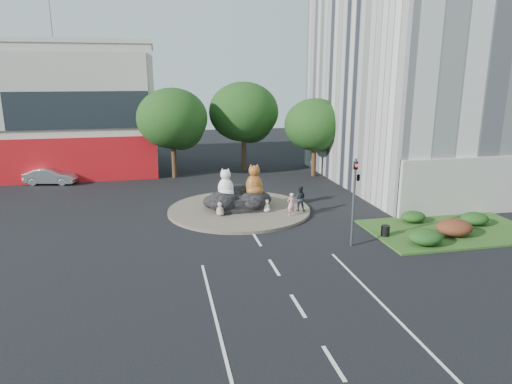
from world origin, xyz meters
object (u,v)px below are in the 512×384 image
cat_white (226,183)px  kitten_calico (220,208)px  kitten_white (267,205)px  cat_tabby (254,180)px  litter_bin (385,231)px  pedestrian_pink (291,204)px  parked_car (51,176)px  pedestrian_dark (300,198)px

cat_white → kitten_calico: (-0.57, -1.18, -1.45)m
kitten_calico → kitten_white: 3.25m
cat_tabby → litter_bin: 9.74m
kitten_white → litter_bin: (5.79, -6.00, -0.21)m
kitten_calico → kitten_white: size_ratio=1.10×
pedestrian_pink → parked_car: size_ratio=0.35×
kitten_white → pedestrian_pink: (1.42, -1.14, 0.33)m
kitten_white → pedestrian_pink: size_ratio=0.58×
cat_tabby → kitten_calico: cat_tabby is taller
kitten_calico → litter_bin: bearing=-27.4°
parked_car → kitten_white: bearing=-115.4°
pedestrian_pink → litter_bin: 6.56m
cat_tabby → pedestrian_pink: size_ratio=1.48×
kitten_calico → pedestrian_pink: 4.77m
parked_car → litter_bin: size_ratio=7.00×
pedestrian_dark → litter_bin: size_ratio=2.82×
cat_tabby → pedestrian_pink: bearing=-45.3°
kitten_calico → parked_car: parked_car is taller
pedestrian_dark → parked_car: pedestrian_dark is taller
pedestrian_pink → parked_car: 22.68m
kitten_white → parked_car: 20.86m
kitten_calico → pedestrian_pink: size_ratio=0.64×
cat_white → cat_tabby: size_ratio=0.91×
pedestrian_dark → litter_bin: 6.75m
parked_car → litter_bin: parked_car is taller
cat_white → pedestrian_dark: (4.96, -1.26, -1.06)m
cat_white → kitten_white: bearing=1.0°
cat_tabby → kitten_white: (0.64, -1.11, -1.59)m
pedestrian_dark → parked_car: bearing=-14.5°
pedestrian_dark → litter_bin: (3.50, -5.73, -0.65)m
litter_bin → cat_white: bearing=140.5°
pedestrian_pink → parked_car: bearing=-52.3°
kitten_calico → pedestrian_pink: (4.67, -0.94, 0.28)m
parked_car → litter_bin: bearing=-117.7°
pedestrian_pink → litter_bin: pedestrian_pink is taller
cat_white → cat_tabby: (2.04, 0.12, 0.10)m
pedestrian_dark → litter_bin: bearing=141.8°
parked_car → litter_bin: 29.13m
pedestrian_dark → kitten_white: bearing=13.7°
cat_tabby → parked_car: bearing=145.8°
cat_white → kitten_calico: 1.96m
litter_bin → cat_tabby: bearing=132.1°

